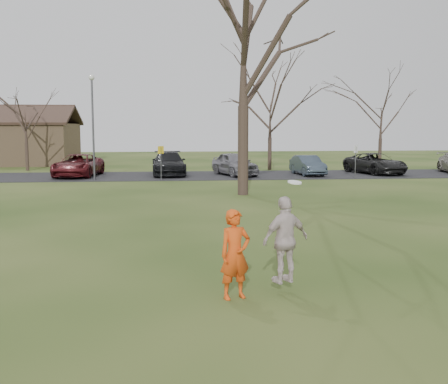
{
  "coord_description": "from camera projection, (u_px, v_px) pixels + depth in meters",
  "views": [
    {
      "loc": [
        -1.38,
        -9.82,
        3.21
      ],
      "look_at": [
        0.0,
        4.0,
        1.5
      ],
      "focal_mm": 42.43,
      "sensor_mm": 36.0,
      "label": 1
    }
  ],
  "objects": [
    {
      "name": "car_3",
      "position": [
        169.0,
        163.0,
        35.13
      ],
      "size": [
        2.33,
        5.35,
        1.53
      ],
      "primitive_type": "imported",
      "rotation": [
        0.0,
        0.0,
        0.04
      ],
      "color": "black",
      "rests_on": "parking_strip"
    },
    {
      "name": "big_tree",
      "position": [
        244.0,
        44.0,
        24.38
      ],
      "size": [
        9.0,
        9.0,
        14.0
      ],
      "primitive_type": null,
      "color": "#352821",
      "rests_on": "ground"
    },
    {
      "name": "car_5",
      "position": [
        308.0,
        165.0,
        35.11
      ],
      "size": [
        1.68,
        4.01,
        1.29
      ],
      "primitive_type": "imported",
      "rotation": [
        0.0,
        0.0,
        0.08
      ],
      "color": "#313E4A",
      "rests_on": "parking_strip"
    },
    {
      "name": "car_2",
      "position": [
        78.0,
        165.0,
        34.1
      ],
      "size": [
        2.97,
        5.39,
        1.43
      ],
      "primitive_type": "imported",
      "rotation": [
        0.0,
        0.0,
        -0.12
      ],
      "color": "#521317",
      "rests_on": "parking_strip"
    },
    {
      "name": "catching_play",
      "position": [
        285.0,
        240.0,
        10.14
      ],
      "size": [
        1.07,
        0.75,
        1.98
      ],
      "color": "beige",
      "rests_on": "ground"
    },
    {
      "name": "car_4",
      "position": [
        235.0,
        164.0,
        34.87
      ],
      "size": [
        3.06,
        4.82,
        1.53
      ],
      "primitive_type": "imported",
      "rotation": [
        0.0,
        0.0,
        0.3
      ],
      "color": "slate",
      "rests_on": "parking_strip"
    },
    {
      "name": "player_defender",
      "position": [
        235.0,
        254.0,
        9.88
      ],
      "size": [
        0.72,
        0.59,
        1.69
      ],
      "primitive_type": "imported",
      "rotation": [
        0.0,
        0.0,
        0.35
      ],
      "color": "#D44511",
      "rests_on": "ground"
    },
    {
      "name": "car_6",
      "position": [
        375.0,
        163.0,
        36.11
      ],
      "size": [
        3.47,
        5.43,
        1.39
      ],
      "primitive_type": "imported",
      "rotation": [
        0.0,
        0.0,
        0.25
      ],
      "color": "black",
      "rests_on": "parking_strip"
    },
    {
      "name": "parking_strip",
      "position": [
        193.0,
        176.0,
        34.91
      ],
      "size": [
        62.0,
        6.5,
        0.04
      ],
      "primitive_type": "cube",
      "color": "black",
      "rests_on": "ground"
    },
    {
      "name": "ground",
      "position": [
        244.0,
        294.0,
        10.22
      ],
      "size": [
        120.0,
        120.0,
        0.0
      ],
      "primitive_type": "plane",
      "color": "#1E380F",
      "rests_on": "ground"
    },
    {
      "name": "sign_white",
      "position": [
        356.0,
        156.0,
        32.76
      ],
      "size": [
        0.35,
        0.35,
        2.08
      ],
      "color": "#47474C",
      "rests_on": "ground"
    },
    {
      "name": "small_tree_row",
      "position": [
        248.0,
        118.0,
        39.87
      ],
      "size": [
        55.0,
        5.9,
        8.5
      ],
      "color": "#352821",
      "rests_on": "ground"
    },
    {
      "name": "lamp_post",
      "position": [
        93.0,
        114.0,
        31.37
      ],
      "size": [
        0.34,
        0.34,
        6.27
      ],
      "color": "#47474C",
      "rests_on": "ground"
    },
    {
      "name": "sign_yellow",
      "position": [
        161.0,
        157.0,
        31.58
      ],
      "size": [
        0.35,
        0.35,
        2.08
      ],
      "color": "#47474C",
      "rests_on": "ground"
    }
  ]
}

